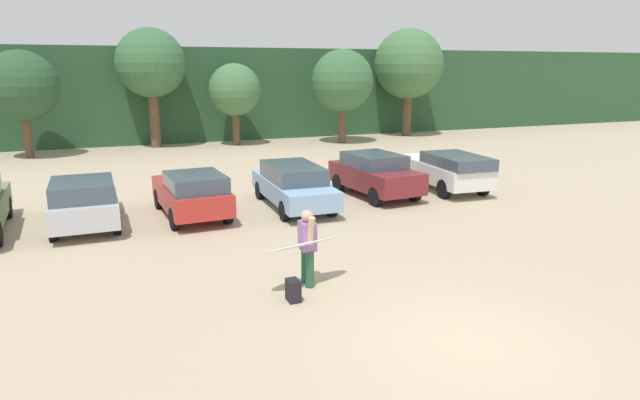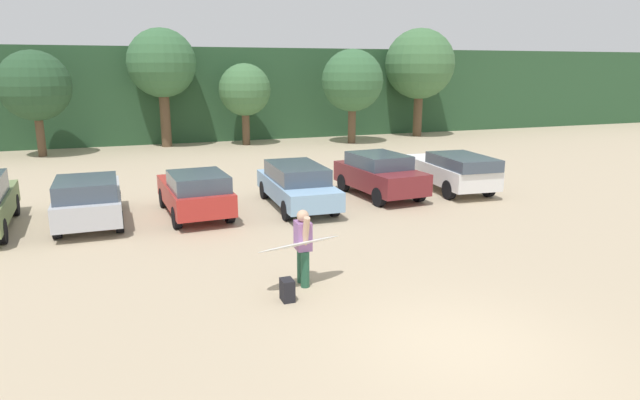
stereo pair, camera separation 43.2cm
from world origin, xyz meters
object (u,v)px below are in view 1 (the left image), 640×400
(surfboard_white, at_px, (305,244))
(backpack_dropped, at_px, (293,290))
(parked_car_red, at_px, (192,193))
(person_adult, at_px, (307,243))
(parked_car_silver, at_px, (84,200))
(parked_car_sky_blue, at_px, (293,184))
(parked_car_white, at_px, (446,169))
(parked_car_maroon, at_px, (375,174))

(surfboard_white, bearing_deg, backpack_dropped, 36.90)
(backpack_dropped, bearing_deg, parked_car_red, 96.35)
(person_adult, bearing_deg, parked_car_silver, -54.11)
(surfboard_white, height_order, backpack_dropped, surfboard_white)
(parked_car_red, bearing_deg, parked_car_sky_blue, -92.46)
(parked_car_white, bearing_deg, parked_car_maroon, 92.85)
(parked_car_sky_blue, relative_size, parked_car_maroon, 1.16)
(parked_car_red, height_order, person_adult, person_adult)
(parked_car_sky_blue, distance_m, surfboard_white, 7.03)
(parked_car_sky_blue, height_order, person_adult, person_adult)
(person_adult, relative_size, backpack_dropped, 3.71)
(parked_car_silver, relative_size, parked_car_maroon, 1.08)
(person_adult, relative_size, surfboard_white, 0.81)
(parked_car_white, distance_m, backpack_dropped, 11.74)
(parked_car_maroon, xyz_separation_m, parked_car_white, (3.00, -0.07, -0.02))
(parked_car_sky_blue, bearing_deg, parked_car_white, -84.68)
(parked_car_white, xyz_separation_m, backpack_dropped, (-8.86, -7.68, -0.58))
(parked_car_red, height_order, backpack_dropped, parked_car_red)
(parked_car_silver, relative_size, parked_car_red, 1.04)
(parked_car_white, relative_size, person_adult, 2.91)
(parked_car_silver, bearing_deg, parked_car_sky_blue, -91.60)
(parked_car_silver, xyz_separation_m, parked_car_white, (12.78, 0.24, 0.03))
(parked_car_white, xyz_separation_m, surfboard_white, (-8.39, -7.09, 0.16))
(parked_car_sky_blue, distance_m, backpack_dropped, 7.75)
(parked_car_sky_blue, xyz_separation_m, parked_car_maroon, (3.30, 0.46, 0.05))
(backpack_dropped, bearing_deg, parked_car_silver, 117.80)
(person_adult, bearing_deg, surfboard_white, 50.34)
(parked_car_silver, height_order, person_adult, person_adult)
(parked_car_sky_blue, height_order, backpack_dropped, parked_car_sky_blue)
(parked_car_silver, height_order, backpack_dropped, parked_car_silver)
(parked_car_silver, relative_size, person_adult, 2.65)
(person_adult, bearing_deg, parked_car_sky_blue, -104.53)
(parked_car_white, relative_size, surfboard_white, 2.36)
(parked_car_silver, height_order, parked_car_maroon, parked_car_maroon)
(parked_car_red, bearing_deg, backpack_dropped, -176.72)
(parked_car_white, height_order, backpack_dropped, parked_car_white)
(parked_car_red, bearing_deg, parked_car_white, -90.59)
(parked_car_sky_blue, height_order, surfboard_white, parked_car_sky_blue)
(parked_car_maroon, distance_m, person_adult, 8.82)
(surfboard_white, bearing_deg, parked_car_sky_blue, -121.44)
(parked_car_sky_blue, bearing_deg, surfboard_white, 164.58)
(parked_car_maroon, height_order, backpack_dropped, parked_car_maroon)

